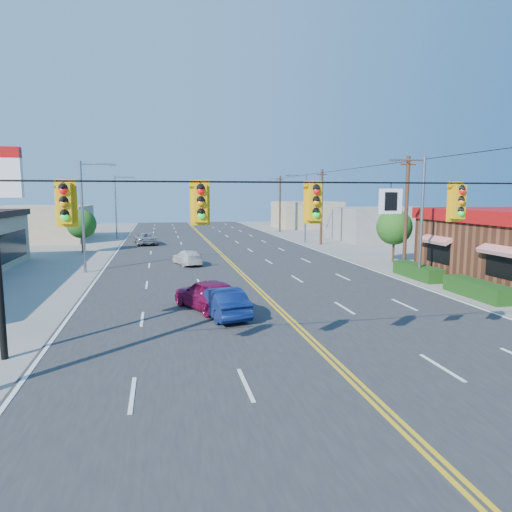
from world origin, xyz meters
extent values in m
plane|color=gray|center=(0.00, 0.00, 0.00)|extent=(160.00, 160.00, 0.00)
cube|color=#2D2D30|center=(0.00, 20.00, 0.03)|extent=(20.00, 120.00, 0.06)
cylinder|color=black|center=(0.00, 0.00, 6.00)|extent=(24.00, 0.05, 0.05)
cube|color=white|center=(1.20, 0.00, 5.45)|extent=(0.75, 0.04, 0.75)
cube|color=#D89E0C|center=(-8.00, 0.00, 5.42)|extent=(0.55, 0.34, 1.25)
cube|color=#D89E0C|center=(-4.50, 0.00, 5.42)|extent=(0.55, 0.34, 1.25)
cube|color=#D89E0C|center=(-1.20, 0.00, 5.42)|extent=(0.55, 0.34, 1.25)
cube|color=#D89E0C|center=(3.50, 0.00, 5.42)|extent=(0.55, 0.34, 1.25)
cube|color=#194214|center=(11.50, 12.00, 0.45)|extent=(1.20, 9.00, 0.90)
cylinder|color=gray|center=(11.00, 14.00, 4.00)|extent=(0.20, 0.20, 8.00)
cylinder|color=gray|center=(9.90, 14.00, 7.80)|extent=(2.20, 0.12, 0.12)
cube|color=gray|center=(8.80, 14.00, 7.75)|extent=(0.50, 0.25, 0.15)
cylinder|color=gray|center=(11.00, 38.00, 4.00)|extent=(0.20, 0.20, 8.00)
cylinder|color=gray|center=(9.90, 38.00, 7.80)|extent=(2.20, 0.12, 0.12)
cube|color=gray|center=(8.80, 38.00, 7.75)|extent=(0.50, 0.25, 0.15)
cylinder|color=gray|center=(-11.00, 22.00, 4.00)|extent=(0.20, 0.20, 8.00)
cylinder|color=gray|center=(-9.90, 22.00, 7.80)|extent=(2.20, 0.12, 0.12)
cube|color=gray|center=(-8.80, 22.00, 7.75)|extent=(0.50, 0.25, 0.15)
cylinder|color=gray|center=(-11.00, 48.00, 4.00)|extent=(0.20, 0.20, 8.00)
cylinder|color=gray|center=(-9.90, 48.00, 7.80)|extent=(2.20, 0.12, 0.12)
cube|color=gray|center=(-8.80, 48.00, 7.75)|extent=(0.50, 0.25, 0.15)
cylinder|color=#47301E|center=(12.20, 18.00, 4.20)|extent=(0.28, 0.28, 8.40)
cylinder|color=#47301E|center=(12.20, 36.00, 4.20)|extent=(0.28, 0.28, 8.40)
cylinder|color=#47301E|center=(12.20, 54.00, 4.20)|extent=(0.28, 0.28, 8.40)
cylinder|color=#47301E|center=(13.50, 22.00, 1.05)|extent=(0.20, 0.20, 2.10)
sphere|color=#235B19|center=(13.50, 22.00, 2.94)|extent=(2.94, 2.94, 2.94)
cylinder|color=#47301E|center=(-13.00, 34.00, 1.00)|extent=(0.20, 0.20, 2.00)
sphere|color=#235B19|center=(-13.00, 34.00, 2.80)|extent=(2.80, 2.80, 2.80)
cube|color=gray|center=(22.00, 40.00, 2.00)|extent=(12.00, 10.00, 4.00)
cube|color=tan|center=(-20.00, 48.00, 2.10)|extent=(11.00, 12.00, 4.20)
cube|color=tan|center=(19.00, 62.00, 2.20)|extent=(10.00, 10.00, 4.40)
imported|color=maroon|center=(-3.38, 9.12, 0.77)|extent=(3.50, 4.85, 1.53)
imported|color=navy|center=(-2.90, 7.76, 0.68)|extent=(2.22, 4.36, 1.37)
imported|color=silver|center=(-3.49, 23.81, 0.58)|extent=(2.57, 4.26, 1.15)
imported|color=#B9BABE|center=(-7.19, 39.68, 0.67)|extent=(2.95, 5.11, 1.34)
camera|label=1|loc=(-5.62, -12.65, 5.66)|focal=32.00mm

